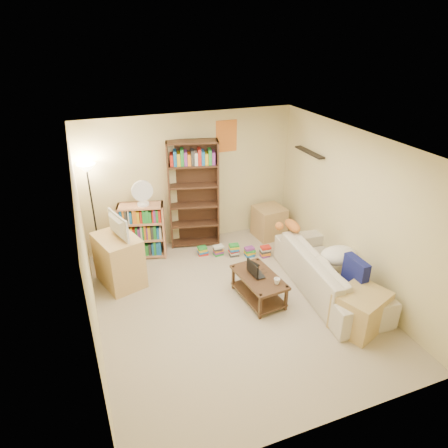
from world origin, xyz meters
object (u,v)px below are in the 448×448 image
(mug, at_px, (277,281))
(desk_fan, at_px, (142,193))
(laptop, at_px, (260,272))
(short_bookshelf, at_px, (143,231))
(side_table, at_px, (269,222))
(end_cabinet, at_px, (360,310))
(television, at_px, (114,227))
(sofa, at_px, (329,272))
(tall_bookshelf, at_px, (194,192))
(coffee_table, at_px, (259,284))
(floor_lamp, at_px, (89,185))
(tabby_cat, at_px, (290,226))
(tv_stand, at_px, (119,260))

(mug, distance_m, desk_fan, 2.76)
(laptop, bearing_deg, desk_fan, 37.20)
(desk_fan, bearing_deg, laptop, -52.29)
(short_bookshelf, xyz_separation_m, side_table, (2.50, -0.11, -0.20))
(desk_fan, relative_size, end_cabinet, 0.67)
(television, bearing_deg, laptop, -137.29)
(sofa, height_order, end_cabinet, sofa)
(tall_bookshelf, bearing_deg, coffee_table, -65.34)
(mug, relative_size, floor_lamp, 0.05)
(coffee_table, distance_m, tall_bookshelf, 2.23)
(coffee_table, relative_size, television, 1.53)
(tabby_cat, bearing_deg, desk_fan, 153.39)
(floor_lamp, distance_m, end_cabinet, 4.66)
(laptop, distance_m, floor_lamp, 3.16)
(tall_bookshelf, relative_size, desk_fan, 4.42)
(coffee_table, xyz_separation_m, mug, (0.16, -0.27, 0.19))
(tabby_cat, bearing_deg, sofa, -76.04)
(sofa, distance_m, coffee_table, 1.16)
(sofa, bearing_deg, tv_stand, 70.52)
(tall_bookshelf, bearing_deg, television, -138.08)
(mug, height_order, floor_lamp, floor_lamp)
(sofa, distance_m, end_cabinet, 0.93)
(sofa, xyz_separation_m, television, (-3.09, 1.38, 0.70))
(tv_stand, distance_m, desk_fan, 1.22)
(tall_bookshelf, height_order, floor_lamp, tall_bookshelf)
(television, xyz_separation_m, short_bookshelf, (0.52, 0.72, -0.53))
(sofa, xyz_separation_m, tv_stand, (-3.09, 1.38, 0.09))
(television, distance_m, tall_bookshelf, 1.75)
(coffee_table, bearing_deg, desk_fan, 120.10)
(laptop, height_order, desk_fan, desk_fan)
(sofa, height_order, tabby_cat, tabby_cat)
(tall_bookshelf, xyz_separation_m, floor_lamp, (-1.80, -0.00, 0.38))
(laptop, bearing_deg, mug, -162.03)
(tv_stand, xyz_separation_m, desk_fan, (0.58, 0.67, 0.84))
(tabby_cat, relative_size, mug, 5.35)
(mug, height_order, short_bookshelf, short_bookshelf)
(tall_bookshelf, distance_m, floor_lamp, 1.84)
(tv_stand, relative_size, end_cabinet, 1.24)
(tv_stand, bearing_deg, end_cabinet, -54.95)
(sofa, height_order, laptop, sofa)
(sofa, distance_m, tabby_cat, 1.03)
(sofa, relative_size, short_bookshelf, 2.32)
(coffee_table, relative_size, laptop, 2.92)
(mug, distance_m, short_bookshelf, 2.71)
(coffee_table, height_order, mug, mug)
(laptop, height_order, television, television)
(floor_lamp, bearing_deg, sofa, -33.45)
(tabby_cat, bearing_deg, side_table, 81.54)
(coffee_table, height_order, short_bookshelf, short_bookshelf)
(laptop, relative_size, television, 0.52)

